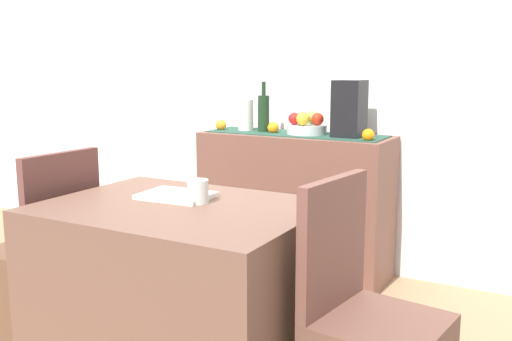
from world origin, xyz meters
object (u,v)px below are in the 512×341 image
sideboard_console (295,204)px  chair_near_window (43,286)px  coffee_cup (198,191)px  ceramic_vase (246,115)px  wine_bottle (264,113)px  fruit_bowl (307,129)px  dining_table (181,297)px  coffee_maker (349,109)px  open_book (176,195)px

sideboard_console → chair_near_window: 1.53m
coffee_cup → ceramic_vase: bearing=112.3°
wine_bottle → fruit_bowl: bearing=-0.0°
dining_table → coffee_cup: coffee_cup is taller
chair_near_window → wine_bottle: bearing=73.7°
ceramic_vase → dining_table: bearing=-70.2°
coffee_maker → open_book: (-0.26, -1.29, -0.27)m
sideboard_console → chair_near_window: chair_near_window is taller
fruit_bowl → open_book: size_ratio=0.85×
sideboard_console → ceramic_vase: size_ratio=5.84×
open_book → chair_near_window: 0.85m
fruit_bowl → open_book: bearing=-90.0°
ceramic_vase → coffee_cup: 1.45m
open_book → coffee_cup: 0.14m
sideboard_console → open_book: sideboard_console is taller
chair_near_window → sideboard_console: bearing=65.9°
coffee_cup → chair_near_window: chair_near_window is taller
fruit_bowl → chair_near_window: size_ratio=0.26×
coffee_cup → chair_near_window: bearing=-175.6°
coffee_cup → coffee_maker: bearing=84.4°
fruit_bowl → open_book: fruit_bowl is taller
sideboard_console → dining_table: size_ratio=1.11×
ceramic_vase → open_book: size_ratio=0.70×
coffee_maker → dining_table: bearing=-97.2°
dining_table → coffee_cup: (0.05, 0.06, 0.42)m
fruit_bowl → coffee_cup: 1.34m
wine_bottle → ceramic_vase: size_ratio=1.57×
coffee_maker → coffee_cup: (-0.13, -1.33, -0.24)m
fruit_bowl → coffee_maker: bearing=0.0°
sideboard_console → fruit_bowl: (0.07, 0.00, 0.46)m
ceramic_vase → chair_near_window: bearing=-101.4°
sideboard_console → coffee_cup: 1.39m
sideboard_console → coffee_maker: bearing=0.0°
chair_near_window → coffee_cup: bearing=4.4°
dining_table → open_book: size_ratio=3.69×
wine_bottle → chair_near_window: bearing=-106.3°
ceramic_vase → open_book: bearing=-72.2°
coffee_maker → ceramic_vase: bearing=180.0°
sideboard_console → wine_bottle: size_ratio=3.72×
chair_near_window → coffee_maker: bearing=55.5°
dining_table → coffee_cup: 0.42m
fruit_bowl → wine_bottle: 0.30m
wine_bottle → chair_near_window: 1.62m
wine_bottle → chair_near_window: wine_bottle is taller
coffee_maker → coffee_cup: 1.35m
fruit_bowl → coffee_cup: bearing=-84.4°
dining_table → open_book: open_book is taller
sideboard_console → wine_bottle: wine_bottle is taller
dining_table → open_book: 0.40m
fruit_bowl → coffee_cup: (0.13, -1.33, -0.11)m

